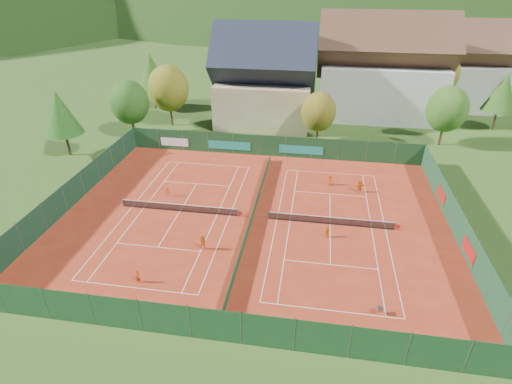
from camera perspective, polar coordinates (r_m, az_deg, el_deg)
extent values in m
plane|color=#2C4E18|center=(41.96, -0.43, -3.73)|extent=(600.00, 600.00, 0.00)
cube|color=#A02D17|center=(41.94, -0.43, -3.70)|extent=(40.00, 32.00, 0.01)
cube|color=white|center=(53.67, -6.81, 3.93)|extent=(10.97, 0.06, 0.00)
cube|color=white|center=(35.12, -17.12, -12.91)|extent=(10.97, 0.06, 0.00)
cube|color=white|center=(45.80, -17.33, -2.08)|extent=(0.06, 23.77, 0.00)
cube|color=white|center=(42.36, -3.79, -3.39)|extent=(0.06, 23.77, 0.00)
cube|color=white|center=(45.24, -15.76, -2.24)|extent=(0.06, 23.77, 0.00)
cube|color=white|center=(42.65, -5.59, -3.23)|extent=(0.06, 23.77, 0.00)
cube|color=white|center=(48.99, -8.47, 1.19)|extent=(8.23, 0.06, 0.00)
cube|color=white|center=(38.90, -13.83, -7.66)|extent=(8.23, 0.06, 0.00)
cube|color=white|center=(43.77, -10.83, -2.73)|extent=(0.06, 12.80, 0.00)
cube|color=white|center=(51.91, 10.50, 2.70)|extent=(10.97, 0.06, 0.00)
cube|color=white|center=(32.36, 10.62, -16.29)|extent=(10.97, 0.06, 0.00)
cube|color=white|center=(41.66, 2.99, -3.98)|extent=(0.06, 23.77, 0.00)
cube|color=white|center=(42.23, 18.01, -5.08)|extent=(0.06, 23.77, 0.00)
cube|color=white|center=(41.58, 4.87, -4.14)|extent=(0.06, 23.77, 0.00)
cube|color=white|center=(42.01, 16.17, -4.96)|extent=(0.06, 23.77, 0.00)
cube|color=white|center=(47.06, 10.52, -0.26)|extent=(8.23, 0.06, 0.00)
cube|color=white|center=(36.43, 10.58, -10.15)|extent=(8.23, 0.06, 0.00)
cube|color=white|center=(41.59, 10.55, -4.57)|extent=(0.06, 12.80, 0.00)
cylinder|color=#59595B|center=(45.95, -18.45, -1.45)|extent=(0.10, 0.10, 1.02)
cylinder|color=#59595B|center=(41.92, -2.59, -2.93)|extent=(0.10, 0.10, 1.02)
cube|color=black|center=(43.54, -10.88, -2.23)|extent=(12.80, 0.02, 0.86)
cube|color=white|center=(43.32, -10.94, -1.75)|extent=(12.80, 0.04, 0.06)
cube|color=red|center=(41.91, -2.26, -3.03)|extent=(0.40, 0.04, 0.40)
cylinder|color=#59595B|center=(41.48, 1.75, -3.30)|extent=(0.10, 0.10, 1.02)
cylinder|color=#59595B|center=(42.14, 19.33, -4.59)|extent=(0.10, 0.10, 1.02)
cube|color=black|center=(41.35, 10.60, -4.06)|extent=(12.80, 0.02, 0.86)
cube|color=white|center=(41.11, 10.66, -3.56)|extent=(12.80, 0.04, 0.06)
cube|color=red|center=(42.23, 19.65, -4.68)|extent=(0.40, 0.04, 0.40)
cube|color=#153A21|center=(41.67, -0.43, -3.13)|extent=(0.03, 28.80, 1.00)
cube|color=#153A1C|center=(55.30, 2.29, 6.59)|extent=(40.00, 0.04, 3.00)
cube|color=teal|center=(56.31, -3.84, 6.65)|extent=(6.00, 0.03, 1.20)
cube|color=teal|center=(55.08, 6.43, 5.99)|extent=(6.00, 0.03, 1.20)
cube|color=silver|center=(58.51, -11.56, 7.01)|extent=(4.00, 0.03, 1.20)
cube|color=#163D1D|center=(28.98, -5.89, -18.42)|extent=(40.00, 0.04, 3.00)
cube|color=#133621|center=(48.22, -24.59, 0.16)|extent=(0.04, 32.00, 3.00)
cube|color=#163D23|center=(43.13, 26.86, -3.91)|extent=(0.04, 32.00, 3.00)
cube|color=#B21414|center=(40.13, 28.11, -7.36)|extent=(0.03, 3.00, 1.20)
cube|color=#B21414|center=(48.20, 24.93, -0.35)|extent=(0.03, 3.00, 1.20)
cube|color=beige|center=(68.08, 1.23, 12.82)|extent=(15.00, 12.00, 7.00)
cube|color=#1E2333|center=(66.52, 1.29, 18.20)|extent=(16.20, 12.00, 12.00)
cube|color=silver|center=(73.72, 17.16, 13.67)|extent=(20.00, 11.00, 9.00)
cube|color=brown|center=(72.25, 18.04, 19.19)|extent=(21.60, 11.00, 11.00)
cube|color=silver|center=(84.43, 26.18, 13.56)|extent=(16.00, 10.00, 8.00)
cube|color=brown|center=(83.22, 27.20, 17.81)|extent=(17.28, 10.00, 10.00)
cylinder|color=#4B341A|center=(64.99, -17.12, 8.76)|extent=(0.36, 0.36, 2.80)
ellipsoid|color=#235217|center=(63.78, -17.65, 12.11)|extent=(5.72, 5.72, 6.58)
cylinder|color=#463119|center=(68.57, -12.00, 10.63)|extent=(0.36, 0.36, 3.15)
ellipsoid|color=olive|center=(67.30, -12.41, 14.25)|extent=(6.44, 6.44, 7.40)
cylinder|color=#472F19|center=(77.78, -14.26, 12.73)|extent=(0.36, 0.36, 3.50)
cone|color=#295518|center=(76.57, -14.73, 16.30)|extent=(5.60, 5.60, 6.50)
cylinder|color=#49301A|center=(60.66, 8.68, 8.11)|extent=(0.36, 0.36, 2.45)
ellipsoid|color=olive|center=(59.50, 8.93, 11.25)|extent=(5.01, 5.01, 5.76)
cylinder|color=#452B18|center=(65.06, 24.88, 7.32)|extent=(0.36, 0.36, 2.80)
ellipsoid|color=#2E5C1A|center=(63.85, 25.64, 10.63)|extent=(5.72, 5.72, 6.58)
cylinder|color=#4D2D1B|center=(75.45, 30.90, 8.81)|extent=(0.36, 0.36, 3.15)
cone|color=#275317|center=(74.30, 31.79, 12.02)|extent=(5.04, 5.04, 5.85)
cylinder|color=#4D371B|center=(61.44, -25.28, 6.19)|extent=(0.36, 0.36, 3.15)
cone|color=#1F5317|center=(60.03, -26.20, 10.12)|extent=(5.04, 5.04, 5.85)
cylinder|color=#412717|center=(80.18, 23.76, 11.66)|extent=(0.36, 0.36, 3.50)
ellipsoid|color=olive|center=(79.00, 24.50, 15.08)|extent=(7.15, 7.15, 8.22)
ellipsoid|color=black|center=(340.98, 10.05, 17.94)|extent=(440.00, 440.00, 242.00)
cylinder|color=slate|center=(32.53, 17.01, -16.04)|extent=(0.02, 0.02, 0.80)
cylinder|color=slate|center=(32.58, 17.55, -16.06)|extent=(0.02, 0.02, 0.80)
cylinder|color=slate|center=(32.74, 16.95, -15.67)|extent=(0.02, 0.02, 0.80)
cylinder|color=slate|center=(32.79, 17.49, -15.69)|extent=(0.02, 0.02, 0.80)
cube|color=slate|center=(32.56, 17.29, -15.68)|extent=(0.34, 0.34, 0.30)
ellipsoid|color=#CCD833|center=(32.54, 17.30, -15.64)|extent=(0.28, 0.28, 0.16)
sphere|color=#CCD833|center=(39.34, -19.28, -8.09)|extent=(0.07, 0.07, 0.07)
sphere|color=#CCD833|center=(31.85, 0.58, -16.51)|extent=(0.07, 0.07, 0.07)
sphere|color=#CCD833|center=(42.90, 4.16, -2.92)|extent=(0.07, 0.07, 0.07)
sphere|color=#CCD833|center=(51.76, -5.32, 3.03)|extent=(0.07, 0.07, 0.07)
sphere|color=#CCD833|center=(39.90, 11.17, -6.23)|extent=(0.07, 0.07, 0.07)
imported|color=#CA4011|center=(35.03, -16.51, -11.50)|extent=(0.53, 0.38, 1.33)
imported|color=#DC5D13|center=(37.32, -7.61, -7.25)|extent=(0.85, 0.71, 1.58)
imported|color=#D24D12|center=(46.70, -12.51, 0.10)|extent=(0.78, 0.45, 1.20)
imported|color=orange|center=(39.32, 10.10, -5.64)|extent=(0.79, 0.66, 1.26)
imported|color=#D54B12|center=(48.65, 10.48, 1.69)|extent=(0.77, 0.62, 1.38)
imported|color=orange|center=(47.78, 14.58, 0.78)|extent=(1.50, 0.75, 1.55)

